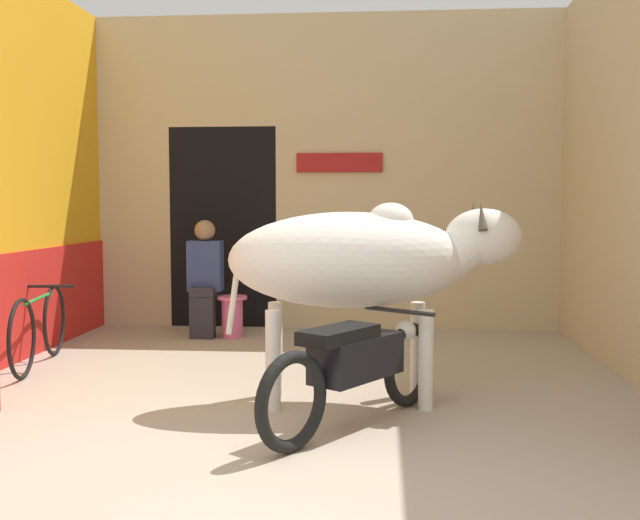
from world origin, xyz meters
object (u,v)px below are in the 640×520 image
Objects in this scene: shopkeeper_seated at (205,274)px; plastic_stool at (232,315)px; cow at (363,260)px; bicycle at (39,328)px; motorcycle_near at (356,365)px.

shopkeeper_seated is 0.55m from plastic_stool.
shopkeeper_seated is at bearing 125.08° from cow.
cow is 3.20m from shopkeeper_seated.
cow is 1.34× the size of bicycle.
motorcycle_near is at bearing -65.08° from plastic_stool.
cow is 3.10m from plastic_stool.
shopkeeper_seated is (-1.80, 3.23, 0.28)m from motorcycle_near.
motorcycle_near is at bearing -28.62° from bicycle.
shopkeeper_seated is (-1.83, 2.60, -0.37)m from cow.
motorcycle_near is 1.26× the size of shopkeeper_seated.
shopkeeper_seated is (1.14, 1.62, 0.34)m from bicycle.
bicycle is at bearing 151.38° from motorcycle_near.
plastic_stool is at bearing 47.53° from bicycle.
cow is 1.71× the size of shopkeeper_seated.
motorcycle_near is (-0.03, -0.63, -0.65)m from cow.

